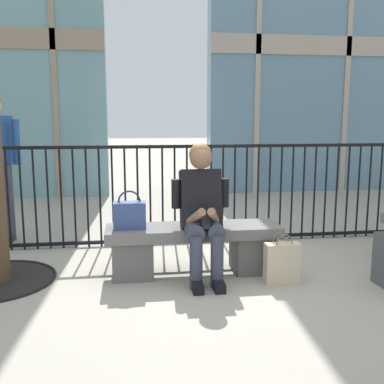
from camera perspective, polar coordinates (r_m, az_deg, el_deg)
The scene contains 6 objects.
ground_plane at distance 4.19m, azimuth 0.20°, elevation -10.39°, with size 60.00×60.00×0.00m, color #A8A091.
stone_bench at distance 4.11m, azimuth 0.20°, elevation -6.83°, with size 1.60×0.44×0.45m.
seated_person_with_phone at distance 3.90m, azimuth 1.29°, elevation -1.97°, with size 0.52×0.66×1.21m.
handbag_on_bench at distance 3.98m, azimuth -8.08°, elevation -2.90°, with size 0.29×0.16×0.35m.
shopping_bag at distance 3.97m, azimuth 11.56°, elevation -8.91°, with size 0.30×0.13×0.45m.
plaza_railing at distance 5.01m, azimuth -1.45°, elevation -0.31°, with size 7.66×0.04×1.14m.
Camera 1 is at (-0.57, -3.90, 1.42)m, focal length 41.25 mm.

